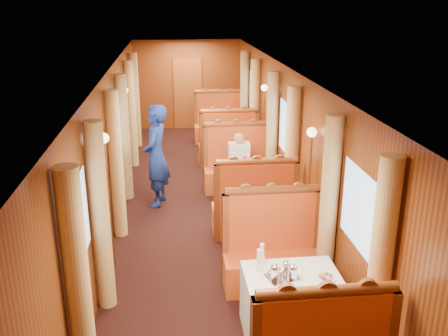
{
  "coord_description": "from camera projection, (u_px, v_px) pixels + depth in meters",
  "views": [
    {
      "loc": [
        -0.52,
        -8.19,
        3.65
      ],
      "look_at": [
        0.3,
        -0.73,
        1.05
      ],
      "focal_mm": 40.0,
      "sensor_mm": 36.0,
      "label": 1
    }
  ],
  "objects": [
    {
      "name": "curtain_left_near_b",
      "position": [
        100.0,
        218.0,
        5.86
      ],
      "size": [
        0.22,
        0.22,
        2.35
      ],
      "primitive_type": "cylinder",
      "color": "tan",
      "rests_on": "floor"
    },
    {
      "name": "curtain_left_near_a",
      "position": [
        79.0,
        292.0,
        4.39
      ],
      "size": [
        0.22,
        0.22,
        2.35
      ],
      "primitive_type": "cylinder",
      "color": "tan",
      "rests_on": "floor"
    },
    {
      "name": "curtain_right_far_a",
      "position": [
        255.0,
        111.0,
        11.25
      ],
      "size": [
        0.22,
        0.22,
        2.35
      ],
      "primitive_type": "cylinder",
      "color": "tan",
      "rests_on": "floor"
    },
    {
      "name": "sconce_left_fore",
      "position": [
        107.0,
        174.0,
        6.7
      ],
      "size": [
        0.14,
        0.14,
        1.95
      ],
      "color": "#BF8C3F",
      "rests_on": "floor"
    },
    {
      "name": "teapot_right",
      "position": [
        293.0,
        274.0,
        5.37
      ],
      "size": [
        0.18,
        0.15,
        0.14
      ],
      "primitive_type": null,
      "rotation": [
        0.0,
        0.0,
        0.13
      ],
      "color": "silver",
      "rests_on": "tea_tray"
    },
    {
      "name": "curtain_right_near_b",
      "position": [
        329.0,
        208.0,
        6.14
      ],
      "size": [
        0.22,
        0.22,
        2.35
      ],
      "primitive_type": "cylinder",
      "color": "tan",
      "rests_on": "floor"
    },
    {
      "name": "curtain_left_mid_b",
      "position": [
        124.0,
        138.0,
        9.15
      ],
      "size": [
        0.22,
        0.22,
        2.35
      ],
      "primitive_type": "cylinder",
      "color": "tan",
      "rests_on": "floor"
    },
    {
      "name": "table_mid",
      "position": [
        245.0,
        190.0,
        8.89
      ],
      "size": [
        1.05,
        0.72,
        0.75
      ],
      "primitive_type": "cube",
      "color": "white",
      "rests_on": "floor"
    },
    {
      "name": "banquette_far_aft",
      "position": [
        219.0,
        125.0,
        13.12
      ],
      "size": [
        1.3,
        0.55,
        1.34
      ],
      "color": "#B72914",
      "rests_on": "floor"
    },
    {
      "name": "window_right_near",
      "position": [
        362.0,
        213.0,
        5.33
      ],
      "size": [
        0.01,
        1.2,
        0.9
      ],
      "primitive_type": null,
      "rotation": [
        1.57,
        0.0,
        -1.57
      ],
      "color": "#85ADDF",
      "rests_on": "wall_right"
    },
    {
      "name": "sconce_right_aft",
      "position": [
        264.0,
        112.0,
        10.27
      ],
      "size": [
        0.14,
        0.14,
        1.95
      ],
      "color": "#BF8C3F",
      "rests_on": "floor"
    },
    {
      "name": "rose_vase_far",
      "position": [
        223.0,
        115.0,
        11.99
      ],
      "size": [
        0.06,
        0.06,
        0.36
      ],
      "rotation": [
        0.0,
        0.0,
        0.33
      ],
      "color": "silver",
      "rests_on": "table_far"
    },
    {
      "name": "window_left_mid",
      "position": [
        113.0,
        135.0,
        8.31
      ],
      "size": [
        0.01,
        1.2,
        0.9
      ],
      "primitive_type": null,
      "rotation": [
        1.57,
        0.0,
        1.57
      ],
      "color": "#85ADDF",
      "rests_on": "wall_left"
    },
    {
      "name": "curtain_left_far_a",
      "position": [
        131.0,
        114.0,
        10.97
      ],
      "size": [
        0.22,
        0.22,
        2.35
      ],
      "primitive_type": "cylinder",
      "color": "tan",
      "rests_on": "floor"
    },
    {
      "name": "cup_outboard",
      "position": [
        262.0,
        256.0,
        5.65
      ],
      "size": [
        0.08,
        0.08,
        0.26
      ],
      "rotation": [
        0.0,
        0.0,
        -0.14
      ],
      "color": "white",
      "rests_on": "table_near"
    },
    {
      "name": "floor",
      "position": [
        203.0,
        211.0,
        8.94
      ],
      "size": [
        3.0,
        12.0,
        0.01
      ],
      "primitive_type": null,
      "color": "black",
      "rests_on": "ground"
    },
    {
      "name": "ceiling",
      "position": [
        201.0,
        70.0,
        8.12
      ],
      "size": [
        3.0,
        12.0,
        0.01
      ],
      "primitive_type": null,
      "rotation": [
        3.14,
        0.0,
        0.0
      ],
      "color": "silver",
      "rests_on": "wall_left"
    },
    {
      "name": "curtain_right_mid_b",
      "position": [
        272.0,
        134.0,
        9.43
      ],
      "size": [
        0.22,
        0.22,
        2.35
      ],
      "primitive_type": "cylinder",
      "color": "tan",
      "rests_on": "floor"
    },
    {
      "name": "teapot_left",
      "position": [
        275.0,
        274.0,
        5.36
      ],
      "size": [
        0.19,
        0.15,
        0.14
      ],
      "primitive_type": null,
      "rotation": [
        0.0,
        0.0,
        0.14
      ],
      "color": "silver",
      "rests_on": "tea_tray"
    },
    {
      "name": "steward",
      "position": [
        156.0,
        156.0,
        8.92
      ],
      "size": [
        0.58,
        0.76,
        1.86
      ],
      "primitive_type": "imported",
      "rotation": [
        0.0,
        0.0,
        -1.79
      ],
      "color": "navy",
      "rests_on": "floor"
    },
    {
      "name": "window_right_far",
      "position": [
        254.0,
        93.0,
        11.91
      ],
      "size": [
        0.01,
        1.2,
        0.9
      ],
      "primitive_type": null,
      "rotation": [
        1.57,
        0.0,
        -1.57
      ],
      "color": "#85ADDF",
      "rests_on": "wall_right"
    },
    {
      "name": "curtain_right_near_a",
      "position": [
        379.0,
        274.0,
        4.68
      ],
      "size": [
        0.22,
        0.22,
        2.35
      ],
      "primitive_type": "cylinder",
      "color": "tan",
      "rests_on": "floor"
    },
    {
      "name": "doorway_far",
      "position": [
        188.0,
        94.0,
        14.22
      ],
      "size": [
        0.8,
        0.04,
        2.0
      ],
      "primitive_type": "cube",
      "color": "brown",
      "rests_on": "floor"
    },
    {
      "name": "wall_left",
      "position": [
        113.0,
        147.0,
        8.38
      ],
      "size": [
        0.01,
        12.0,
        2.5
      ],
      "primitive_type": null,
      "rotation": [
        1.57,
        0.0,
        1.57
      ],
      "color": "brown",
      "rests_on": "floor"
    },
    {
      "name": "window_left_near",
      "position": [
        78.0,
        226.0,
        5.02
      ],
      "size": [
        0.01,
        1.2,
        0.9
      ],
      "primitive_type": null,
      "rotation": [
        1.57,
        0.0,
        1.57
      ],
      "color": "#85ADDF",
      "rests_on": "wall_left"
    },
    {
      "name": "rose_vase_mid",
      "position": [
        245.0,
        160.0,
        8.72
      ],
      "size": [
        0.06,
        0.06,
        0.36
      ],
      "rotation": [
        0.0,
        0.0,
        0.15
      ],
      "color": "silver",
      "rests_on": "table_mid"
    },
    {
      "name": "wall_far",
      "position": [
        188.0,
        85.0,
        14.17
      ],
      "size": [
        3.0,
        0.01,
        2.5
      ],
      "primitive_type": null,
      "rotation": [
        1.57,
        0.0,
        0.0
      ],
      "color": "brown",
      "rests_on": "floor"
    },
    {
      "name": "banquette_near_aft",
      "position": [
        273.0,
        255.0,
        6.54
      ],
      "size": [
        1.3,
        0.55,
        1.34
      ],
      "color": "#B72914",
      "rests_on": "floor"
    },
    {
      "name": "wall_right",
      "position": [
        288.0,
        141.0,
        8.69
      ],
      "size": [
        0.01,
        12.0,
        2.5
      ],
      "primitive_type": null,
      "rotation": [
        1.57,
        0.0,
        -1.57
      ],
      "color": "brown",
      "rests_on": "floor"
    },
    {
      "name": "passenger",
      "position": [
        239.0,
        158.0,
        9.46
      ],
      "size": [
        0.4,
        0.44,
        0.76
      ],
      "color": "beige",
      "rests_on": "banquette_mid_aft"
    },
    {
      "name": "curtain_left_mid_a",
      "position": [
        116.0,
        165.0,
        7.68
      ],
      "size": [
        0.22,
        0.22,
        2.35
      ],
      "primitive_type": "cylinder",
      "color": "tan",
      "rests_on": "floor"
    },
    {
      "name": "fruit_plate",
      "position": [
        325.0,
        277.0,
        5.39
      ],
      "size": [
        0.23,
        0.23,
        0.05
      ],
      "rotation": [
        0.0,
        0.0,
        0.38
      ],
      "color": "white",
      "rests_on": "table_near"
    },
    {
      "name": "curtain_right_far_b",
      "position": [
        245.0,
        98.0,
        12.72
      ],
      "size": [
        0.22,
        0.22,
        2.35
      ],
      "primitive_type": "cylinder",
      "color": "tan",
      "rests_on": "floor"
    },
    {
      "name": "banquette_mid_aft",
      "position": [
        237.0,
        168.0,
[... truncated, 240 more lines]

